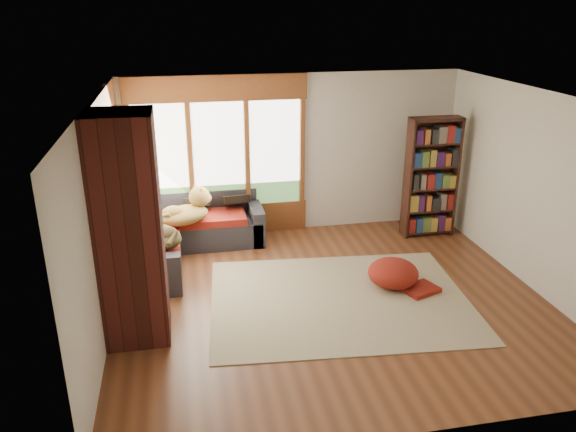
{
  "coord_description": "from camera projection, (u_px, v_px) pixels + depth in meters",
  "views": [
    {
      "loc": [
        -1.79,
        -6.21,
        3.64
      ],
      "look_at": [
        -0.44,
        0.66,
        0.95
      ],
      "focal_mm": 35.0,
      "sensor_mm": 36.0,
      "label": 1
    }
  ],
  "objects": [
    {
      "name": "windows_back",
      "position": [
        219.0,
        156.0,
        8.88
      ],
      "size": [
        2.82,
        0.1,
        1.9
      ],
      "color": "brown",
      "rests_on": "wall_back"
    },
    {
      "name": "area_rug",
      "position": [
        339.0,
        299.0,
        7.3
      ],
      "size": [
        3.52,
        2.81,
        0.01
      ],
      "primitive_type": "cube",
      "rotation": [
        0.0,
        0.0,
        -0.09
      ],
      "color": "beige",
      "rests_on": "ground"
    },
    {
      "name": "wall_front",
      "position": [
        416.0,
        309.0,
        4.56
      ],
      "size": [
        5.5,
        0.04,
        2.6
      ],
      "primitive_type": "cube",
      "color": "silver",
      "rests_on": "ground"
    },
    {
      "name": "pouf",
      "position": [
        393.0,
        272.0,
        7.61
      ],
      "size": [
        0.81,
        0.81,
        0.37
      ],
      "primitive_type": "ellipsoid",
      "rotation": [
        0.0,
        0.0,
        0.19
      ],
      "color": "maroon",
      "rests_on": "area_rug"
    },
    {
      "name": "windows_left",
      "position": [
        112.0,
        185.0,
        7.44
      ],
      "size": [
        0.1,
        2.62,
        1.9
      ],
      "color": "brown",
      "rests_on": "wall_left"
    },
    {
      "name": "roller_blind",
      "position": [
        116.0,
        141.0,
        8.06
      ],
      "size": [
        0.03,
        0.72,
        0.9
      ],
      "primitive_type": "cube",
      "color": "#6F894F",
      "rests_on": "wall_left"
    },
    {
      "name": "sectional_sofa",
      "position": [
        176.0,
        239.0,
        8.41
      ],
      "size": [
        2.2,
        2.2,
        0.8
      ],
      "rotation": [
        0.0,
        0.0,
        0.06
      ],
      "color": "#25252B",
      "rests_on": "ground"
    },
    {
      "name": "throw_pillows",
      "position": [
        180.0,
        209.0,
        8.32
      ],
      "size": [
        1.98,
        1.68,
        0.45
      ],
      "color": "black",
      "rests_on": "sectional_sofa"
    },
    {
      "name": "floor",
      "position": [
        331.0,
        299.0,
        7.31
      ],
      "size": [
        5.5,
        5.5,
        0.0
      ],
      "primitive_type": "plane",
      "color": "#572D18",
      "rests_on": "ground"
    },
    {
      "name": "wall_right",
      "position": [
        537.0,
        192.0,
        7.34
      ],
      "size": [
        0.04,
        5.0,
        2.6
      ],
      "primitive_type": "cube",
      "color": "silver",
      "rests_on": "ground"
    },
    {
      "name": "ceiling",
      "position": [
        337.0,
        99.0,
        6.38
      ],
      "size": [
        5.5,
        5.5,
        0.0
      ],
      "primitive_type": "plane",
      "color": "white"
    },
    {
      "name": "bookshelf",
      "position": [
        431.0,
        178.0,
        9.03
      ],
      "size": [
        0.84,
        0.28,
        1.96
      ],
      "color": "#381B12",
      "rests_on": "ground"
    },
    {
      "name": "dog_tan",
      "position": [
        187.0,
        207.0,
        8.36
      ],
      "size": [
        0.93,
        0.83,
        0.46
      ],
      "rotation": [
        0.0,
        0.0,
        0.51
      ],
      "color": "olive",
      "rests_on": "sectional_sofa"
    },
    {
      "name": "wall_left",
      "position": [
        100.0,
        222.0,
        6.35
      ],
      "size": [
        0.04,
        5.0,
        2.6
      ],
      "primitive_type": "cube",
      "color": "silver",
      "rests_on": "ground"
    },
    {
      "name": "wall_back",
      "position": [
        293.0,
        154.0,
        9.14
      ],
      "size": [
        5.5,
        0.04,
        2.6
      ],
      "primitive_type": "cube",
      "color": "silver",
      "rests_on": "ground"
    },
    {
      "name": "dog_brindle",
      "position": [
        155.0,
        227.0,
        7.62
      ],
      "size": [
        0.87,
        0.96,
        0.47
      ],
      "rotation": [
        0.0,
        0.0,
        2.15
      ],
      "color": "black",
      "rests_on": "sectional_sofa"
    },
    {
      "name": "brick_chimney",
      "position": [
        129.0,
        231.0,
        6.1
      ],
      "size": [
        0.7,
        0.7,
        2.6
      ],
      "primitive_type": "cube",
      "color": "#471914",
      "rests_on": "ground"
    }
  ]
}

